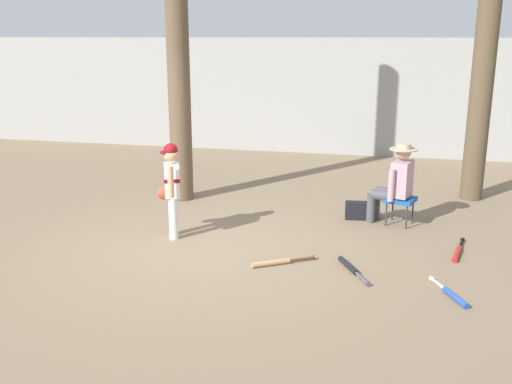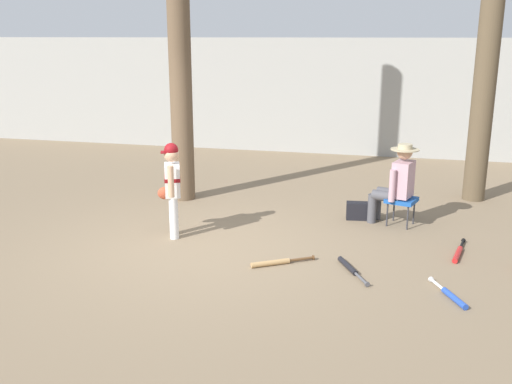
{
  "view_description": "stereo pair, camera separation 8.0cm",
  "coord_description": "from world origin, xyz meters",
  "px_view_note": "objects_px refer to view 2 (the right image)",
  "views": [
    {
      "loc": [
        2.29,
        -6.7,
        2.68
      ],
      "look_at": [
        0.65,
        0.21,
        0.75
      ],
      "focal_mm": 40.58,
      "sensor_mm": 36.0,
      "label": 1
    },
    {
      "loc": [
        2.37,
        -6.69,
        2.68
      ],
      "look_at": [
        0.65,
        0.21,
        0.75
      ],
      "focal_mm": 40.58,
      "sensor_mm": 36.0,
      "label": 2
    }
  ],
  "objects_px": {
    "tree_behind_spectator": "(484,92)",
    "bat_black_composite": "(350,268)",
    "handbag_beside_stool": "(358,211)",
    "bat_red_barrel": "(458,253)",
    "bat_blue_youth": "(452,296)",
    "folding_stool": "(401,201)",
    "young_ballplayer": "(172,184)",
    "tree_near_player": "(179,34)",
    "seated_spectator": "(396,182)",
    "bat_wood_tan": "(275,262)"
  },
  "relations": [
    {
      "from": "young_ballplayer",
      "to": "bat_red_barrel",
      "type": "height_order",
      "value": "young_ballplayer"
    },
    {
      "from": "bat_red_barrel",
      "to": "bat_blue_youth",
      "type": "xyz_separation_m",
      "value": [
        -0.18,
        -1.33,
        0.0
      ]
    },
    {
      "from": "tree_behind_spectator",
      "to": "bat_black_composite",
      "type": "xyz_separation_m",
      "value": [
        -1.75,
        -3.6,
        -1.76
      ]
    },
    {
      "from": "folding_stool",
      "to": "bat_wood_tan",
      "type": "xyz_separation_m",
      "value": [
        -1.45,
        -1.93,
        -0.33
      ]
    },
    {
      "from": "tree_near_player",
      "to": "tree_behind_spectator",
      "type": "bearing_deg",
      "value": 13.46
    },
    {
      "from": "tree_near_player",
      "to": "bat_wood_tan",
      "type": "height_order",
      "value": "tree_near_player"
    },
    {
      "from": "tree_behind_spectator",
      "to": "bat_blue_youth",
      "type": "distance_m",
      "value": 4.52
    },
    {
      "from": "handbag_beside_stool",
      "to": "bat_wood_tan",
      "type": "height_order",
      "value": "handbag_beside_stool"
    },
    {
      "from": "bat_blue_youth",
      "to": "folding_stool",
      "type": "bearing_deg",
      "value": 102.9
    },
    {
      "from": "bat_black_composite",
      "to": "young_ballplayer",
      "type": "bearing_deg",
      "value": 165.58
    },
    {
      "from": "seated_spectator",
      "to": "tree_near_player",
      "type": "bearing_deg",
      "value": 170.93
    },
    {
      "from": "folding_stool",
      "to": "bat_black_composite",
      "type": "relative_size",
      "value": 0.69
    },
    {
      "from": "bat_black_composite",
      "to": "bat_wood_tan",
      "type": "height_order",
      "value": "same"
    },
    {
      "from": "tree_behind_spectator",
      "to": "young_ballplayer",
      "type": "relative_size",
      "value": 3.23
    },
    {
      "from": "folding_stool",
      "to": "bat_black_composite",
      "type": "bearing_deg",
      "value": -106.62
    },
    {
      "from": "tree_near_player",
      "to": "seated_spectator",
      "type": "xyz_separation_m",
      "value": [
        3.47,
        -0.55,
        -2.05
      ]
    },
    {
      "from": "folding_stool",
      "to": "handbag_beside_stool",
      "type": "relative_size",
      "value": 1.48
    },
    {
      "from": "tree_near_player",
      "to": "seated_spectator",
      "type": "relative_size",
      "value": 4.95
    },
    {
      "from": "bat_wood_tan",
      "to": "bat_black_composite",
      "type": "bearing_deg",
      "value": 3.15
    },
    {
      "from": "folding_stool",
      "to": "seated_spectator",
      "type": "distance_m",
      "value": 0.29
    },
    {
      "from": "young_ballplayer",
      "to": "bat_blue_youth",
      "type": "bearing_deg",
      "value": -17.75
    },
    {
      "from": "tree_near_player",
      "to": "bat_black_composite",
      "type": "height_order",
      "value": "tree_near_player"
    },
    {
      "from": "handbag_beside_stool",
      "to": "tree_behind_spectator",
      "type": "bearing_deg",
      "value": 41.21
    },
    {
      "from": "tree_behind_spectator",
      "to": "bat_wood_tan",
      "type": "bearing_deg",
      "value": -125.82
    },
    {
      "from": "handbag_beside_stool",
      "to": "bat_black_composite",
      "type": "xyz_separation_m",
      "value": [
        0.06,
        -2.01,
        -0.1
      ]
    },
    {
      "from": "tree_behind_spectator",
      "to": "young_ballplayer",
      "type": "xyz_separation_m",
      "value": [
        -4.22,
        -2.97,
        -1.05
      ]
    },
    {
      "from": "tree_behind_spectator",
      "to": "handbag_beside_stool",
      "type": "height_order",
      "value": "tree_behind_spectator"
    },
    {
      "from": "young_ballplayer",
      "to": "handbag_beside_stool",
      "type": "xyz_separation_m",
      "value": [
        2.41,
        1.38,
        -0.61
      ]
    },
    {
      "from": "bat_black_composite",
      "to": "bat_wood_tan",
      "type": "bearing_deg",
      "value": -176.85
    },
    {
      "from": "bat_red_barrel",
      "to": "seated_spectator",
      "type": "bearing_deg",
      "value": 126.85
    },
    {
      "from": "folding_stool",
      "to": "handbag_beside_stool",
      "type": "xyz_separation_m",
      "value": [
        -0.62,
        0.13,
        -0.23
      ]
    },
    {
      "from": "bat_red_barrel",
      "to": "bat_blue_youth",
      "type": "height_order",
      "value": "same"
    },
    {
      "from": "young_ballplayer",
      "to": "tree_near_player",
      "type": "bearing_deg",
      "value": 106.36
    },
    {
      "from": "tree_near_player",
      "to": "folding_stool",
      "type": "bearing_deg",
      "value": -9.3
    },
    {
      "from": "tree_behind_spectator",
      "to": "bat_black_composite",
      "type": "bearing_deg",
      "value": -115.9
    },
    {
      "from": "tree_behind_spectator",
      "to": "bat_wood_tan",
      "type": "distance_m",
      "value": 4.83
    },
    {
      "from": "bat_black_composite",
      "to": "folding_stool",
      "type": "bearing_deg",
      "value": 73.38
    },
    {
      "from": "young_ballplayer",
      "to": "bat_wood_tan",
      "type": "height_order",
      "value": "young_ballplayer"
    },
    {
      "from": "bat_blue_youth",
      "to": "bat_black_composite",
      "type": "bearing_deg",
      "value": 155.28
    },
    {
      "from": "young_ballplayer",
      "to": "bat_red_barrel",
      "type": "relative_size",
      "value": 1.59
    },
    {
      "from": "young_ballplayer",
      "to": "bat_wood_tan",
      "type": "relative_size",
      "value": 1.81
    },
    {
      "from": "seated_spectator",
      "to": "bat_red_barrel",
      "type": "bearing_deg",
      "value": -53.15
    },
    {
      "from": "tree_behind_spectator",
      "to": "bat_red_barrel",
      "type": "height_order",
      "value": "tree_behind_spectator"
    },
    {
      "from": "folding_stool",
      "to": "bat_blue_youth",
      "type": "height_order",
      "value": "folding_stool"
    },
    {
      "from": "folding_stool",
      "to": "bat_red_barrel",
      "type": "xyz_separation_m",
      "value": [
        0.72,
        -1.06,
        -0.33
      ]
    },
    {
      "from": "tree_behind_spectator",
      "to": "handbag_beside_stool",
      "type": "relative_size",
      "value": 12.39
    },
    {
      "from": "bat_black_composite",
      "to": "bat_wood_tan",
      "type": "relative_size",
      "value": 1.01
    },
    {
      "from": "tree_behind_spectator",
      "to": "handbag_beside_stool",
      "type": "xyz_separation_m",
      "value": [
        -1.81,
        -1.59,
        -1.66
      ]
    },
    {
      "from": "handbag_beside_stool",
      "to": "bat_black_composite",
      "type": "distance_m",
      "value": 2.02
    },
    {
      "from": "tree_near_player",
      "to": "young_ballplayer",
      "type": "distance_m",
      "value": 2.73
    }
  ]
}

